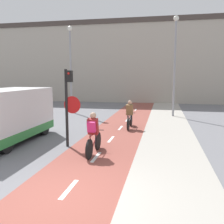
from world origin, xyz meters
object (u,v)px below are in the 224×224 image
cyclist_far (130,116)px  traffic_light_pole (68,99)px  van (7,116)px  street_lamp_sidewalk (175,56)px  cyclist_near (93,135)px  street_lamp_far (71,60)px

cyclist_far → traffic_light_pole: bearing=-115.6°
traffic_light_pole → van: traffic_light_pole is taller
street_lamp_sidewalk → cyclist_near: street_lamp_sidewalk is taller
street_lamp_sidewalk → street_lamp_far: bearing=175.4°
traffic_light_pole → cyclist_far: traffic_light_pole is taller
street_lamp_sidewalk → van: street_lamp_sidewalk is taller
traffic_light_pole → street_lamp_sidewalk: street_lamp_sidewalk is taller
traffic_light_pole → van: (-2.83, 0.17, -0.78)m
traffic_light_pole → van: 2.94m
van → cyclist_far: bearing=38.6°
street_lamp_far → cyclist_far: street_lamp_far is taller
street_lamp_sidewalk → cyclist_near: size_ratio=3.69×
cyclist_near → street_lamp_far: bearing=114.7°
cyclist_far → van: size_ratio=0.39×
traffic_light_pole → cyclist_near: size_ratio=1.67×
street_lamp_far → cyclist_near: street_lamp_far is taller
cyclist_near → van: (-4.05, 1.01, 0.38)m
cyclist_far → cyclist_near: bearing=-97.8°
street_lamp_far → van: size_ratio=1.41×
traffic_light_pole → cyclist_near: bearing=-34.5°
cyclist_near → cyclist_far: size_ratio=1.01×
traffic_light_pole → cyclist_near: traffic_light_pole is taller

